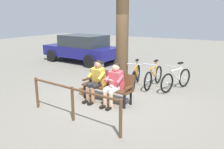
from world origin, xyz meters
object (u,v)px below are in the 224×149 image
object	(u,v)px
person_reading	(114,82)
bicycle_orange	(136,76)
bicycle_blue	(154,77)
person_companion	(96,79)
litter_bin	(99,73)
bicycle_red	(176,80)
handbag	(84,91)
tree_trunk	(122,29)
parked_car	(82,48)
bench	(108,84)

from	to	relation	value
person_reading	bicycle_orange	world-z (taller)	person_reading
bicycle_blue	person_companion	bearing A→B (deg)	-24.84
person_reading	bicycle_orange	distance (m)	2.00
person_companion	bicycle_blue	distance (m)	2.37
litter_bin	bicycle_red	distance (m)	2.74
handbag	tree_trunk	size ratio (longest dim) A/B	0.07
person_reading	parked_car	bearing A→B (deg)	-39.44
person_reading	parked_car	distance (m)	6.43
handbag	bicycle_blue	distance (m)	2.55
tree_trunk	bench	bearing A→B (deg)	102.00
person_reading	bicycle_red	world-z (taller)	person_reading
handbag	bicycle_orange	size ratio (longest dim) A/B	0.18
bench	person_reading	world-z (taller)	person_reading
bicycle_orange	bicycle_blue	bearing A→B (deg)	94.75
handbag	bench	bearing A→B (deg)	-179.53
tree_trunk	parked_car	size ratio (longest dim) A/B	0.94
bicycle_red	bicycle_blue	xyz separation A→B (m)	(0.79, 0.06, 0.00)
bicycle_blue	bicycle_orange	bearing A→B (deg)	-69.38
bicycle_blue	parked_car	size ratio (longest dim) A/B	0.39
tree_trunk	bicycle_blue	size ratio (longest dim) A/B	2.42
handbag	bicycle_orange	xyz separation A→B (m)	(-0.99, -1.78, 0.24)
handbag	litter_bin	xyz separation A→B (m)	(0.25, -1.24, 0.30)
person_reading	handbag	bearing A→B (deg)	-3.89
bicycle_blue	bicycle_red	bearing A→B (deg)	94.46
person_companion	bicycle_red	world-z (taller)	person_companion
person_companion	litter_bin	size ratio (longest dim) A/B	1.45
person_companion	tree_trunk	bearing A→B (deg)	-86.75
person_companion	bicycle_orange	world-z (taller)	person_companion
bench	tree_trunk	bearing A→B (deg)	-73.39
tree_trunk	bicycle_red	bearing A→B (deg)	-159.39
person_companion	bicycle_blue	xyz separation A→B (m)	(-1.00, -2.12, -0.30)
parked_car	bicycle_red	bearing A→B (deg)	163.22
bench	bicycle_orange	distance (m)	1.78
handbag	bicycle_orange	bearing A→B (deg)	-119.16
tree_trunk	parked_car	xyz separation A→B (m)	(4.02, -2.90, -1.26)
parked_car	tree_trunk	bearing A→B (deg)	148.65
bicycle_orange	parked_car	bearing A→B (deg)	-135.37
bicycle_red	parked_car	xyz separation A→B (m)	(5.77, -2.24, 0.41)
person_companion	parked_car	distance (m)	5.95
person_reading	bench	bearing A→B (deg)	-27.09
bench	parked_car	size ratio (longest dim) A/B	0.38
person_reading	bicycle_red	bearing A→B (deg)	-112.60
litter_bin	bicycle_red	xyz separation A→B (m)	(-2.62, -0.81, -0.06)
litter_bin	bicycle_orange	size ratio (longest dim) A/B	0.51
bench	litter_bin	bearing A→B (deg)	-41.97
handbag	tree_trunk	distance (m)	2.45
person_reading	handbag	world-z (taller)	person_reading
bicycle_orange	tree_trunk	bearing A→B (deg)	-59.85
person_companion	bicycle_blue	bearing A→B (deg)	-110.51
bench	bicycle_red	distance (m)	2.51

